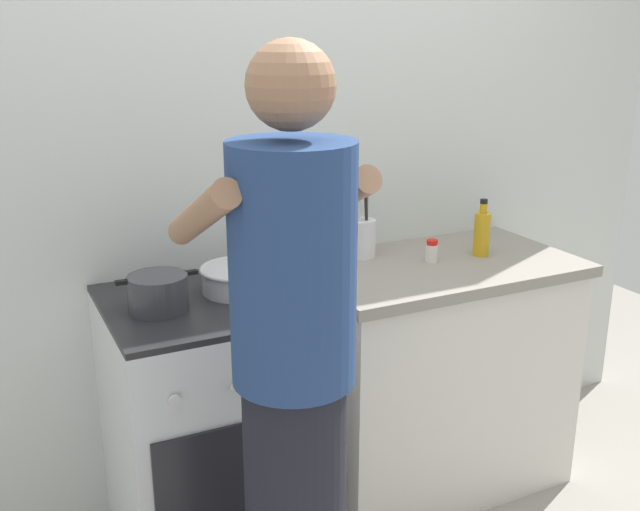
{
  "coord_description": "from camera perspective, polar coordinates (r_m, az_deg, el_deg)",
  "views": [
    {
      "loc": [
        -0.97,
        -1.96,
        1.72
      ],
      "look_at": [
        0.05,
        0.12,
        1.0
      ],
      "focal_mm": 41.49,
      "sensor_mm": 36.0,
      "label": 1
    }
  ],
  "objects": [
    {
      "name": "person",
      "position": [
        1.85,
        -2.06,
        -10.53
      ],
      "size": [
        0.41,
        0.5,
        1.7
      ],
      "color": "black",
      "rests_on": "ground"
    },
    {
      "name": "oil_bottle",
      "position": [
        2.81,
        12.37,
        1.74
      ],
      "size": [
        0.06,
        0.06,
        0.21
      ],
      "color": "gold",
      "rests_on": "countertop"
    },
    {
      "name": "pot",
      "position": [
        2.27,
        -12.38,
        -2.82
      ],
      "size": [
        0.25,
        0.18,
        0.11
      ],
      "color": "#38383D",
      "rests_on": "stove_range"
    },
    {
      "name": "spice_bottle",
      "position": [
        2.71,
        8.62,
        0.34
      ],
      "size": [
        0.04,
        0.04,
        0.08
      ],
      "color": "silver",
      "rests_on": "countertop"
    },
    {
      "name": "stove_range",
      "position": [
        2.54,
        -8.63,
        -12.97
      ],
      "size": [
        0.6,
        0.62,
        0.9
      ],
      "color": "silver",
      "rests_on": "ground"
    },
    {
      "name": "countertop",
      "position": [
        2.89,
        8.77,
        -8.93
      ],
      "size": [
        1.0,
        0.6,
        0.9
      ],
      "color": "silver",
      "rests_on": "ground"
    },
    {
      "name": "back_wall",
      "position": [
        2.77,
        -0.67,
        7.48
      ],
      "size": [
        3.2,
        0.1,
        2.5
      ],
      "color": "silver",
      "rests_on": "ground"
    },
    {
      "name": "mixing_bowl",
      "position": [
        2.4,
        -6.19,
        -1.69
      ],
      "size": [
        0.26,
        0.26,
        0.08
      ],
      "color": "#B7B7BC",
      "rests_on": "stove_range"
    },
    {
      "name": "utensil_crock",
      "position": [
        2.73,
        3.29,
        1.81
      ],
      "size": [
        0.1,
        0.1,
        0.32
      ],
      "color": "silver",
      "rests_on": "countertop"
    }
  ]
}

